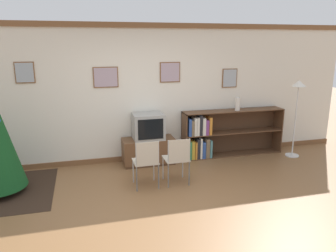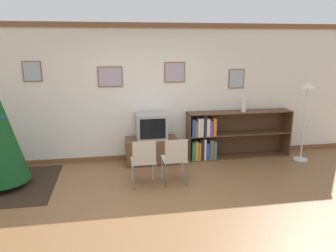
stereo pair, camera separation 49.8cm
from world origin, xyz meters
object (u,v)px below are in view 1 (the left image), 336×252
(vase, at_px, (238,104))
(standing_lamp, at_px, (297,99))
(folding_chair_right, at_px, (177,158))
(television, at_px, (148,126))
(folding_chair_left, at_px, (146,161))
(tv_console, at_px, (149,151))
(bookshelf, at_px, (215,135))

(vase, height_order, standing_lamp, standing_lamp)
(folding_chair_right, height_order, vase, vase)
(television, height_order, folding_chair_left, television)
(tv_console, distance_m, standing_lamp, 3.20)
(television, bearing_deg, standing_lamp, -6.71)
(vase, bearing_deg, bookshelf, 174.29)
(tv_console, xyz_separation_m, folding_chair_right, (0.26, -1.11, 0.22))
(tv_console, height_order, standing_lamp, standing_lamp)
(folding_chair_left, height_order, folding_chair_right, same)
(tv_console, distance_m, folding_chair_left, 1.16)
(vase, bearing_deg, standing_lamp, -18.74)
(bookshelf, bearing_deg, vase, -5.71)
(television, height_order, bookshelf, television)
(television, relative_size, vase, 2.17)
(folding_chair_left, height_order, vase, vase)
(folding_chair_left, xyz_separation_m, folding_chair_right, (0.52, 0.00, 0.00))
(folding_chair_left, height_order, bookshelf, bookshelf)
(folding_chair_left, distance_m, standing_lamp, 3.45)
(standing_lamp, bearing_deg, television, 173.29)
(television, bearing_deg, tv_console, 90.00)
(television, distance_m, folding_chair_left, 1.17)
(folding_chair_left, distance_m, vase, 2.51)
(folding_chair_left, bearing_deg, folding_chair_right, 0.00)
(tv_console, height_order, folding_chair_left, folding_chair_left)
(standing_lamp, bearing_deg, folding_chair_right, -164.83)
(television, distance_m, vase, 1.92)
(bookshelf, distance_m, vase, 0.79)
(television, distance_m, standing_lamp, 3.08)
(bookshelf, bearing_deg, standing_lamp, -15.16)
(tv_console, bearing_deg, bookshelf, 2.83)
(tv_console, relative_size, folding_chair_right, 1.24)
(bookshelf, bearing_deg, folding_chair_left, -145.28)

